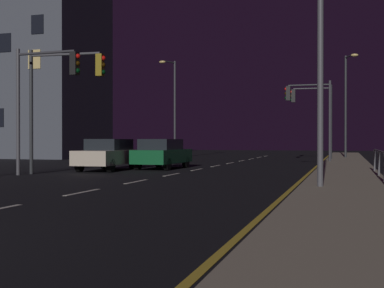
{
  "coord_description": "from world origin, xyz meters",
  "views": [
    {
      "loc": [
        7.28,
        -4.39,
        1.51
      ],
      "look_at": [
        -0.74,
        22.6,
        1.31
      ],
      "focal_mm": 48.39,
      "sensor_mm": 36.0,
      "label": 1
    }
  ],
  "objects_px": {
    "traffic_light_mid_right": "(310,105)",
    "car_oncoming": "(108,154)",
    "traffic_light_near_right": "(62,87)",
    "street_lamp_median": "(173,101)",
    "traffic_light_overhead_east": "(314,108)",
    "street_lamp_across_street": "(312,26)",
    "traffic_light_far_right": "(43,86)",
    "street_lamp_far_end": "(347,97)",
    "car": "(162,153)"
  },
  "relations": [
    {
      "from": "traffic_light_mid_right",
      "to": "car_oncoming",
      "type": "bearing_deg",
      "value": -128.79
    },
    {
      "from": "traffic_light_near_right",
      "to": "traffic_light_mid_right",
      "type": "bearing_deg",
      "value": 56.63
    },
    {
      "from": "traffic_light_mid_right",
      "to": "street_lamp_median",
      "type": "distance_m",
      "value": 13.79
    },
    {
      "from": "car_oncoming",
      "to": "traffic_light_overhead_east",
      "type": "distance_m",
      "value": 18.3
    },
    {
      "from": "traffic_light_near_right",
      "to": "street_lamp_across_street",
      "type": "distance_m",
      "value": 11.8
    },
    {
      "from": "traffic_light_mid_right",
      "to": "traffic_light_far_right",
      "type": "relative_size",
      "value": 0.96
    },
    {
      "from": "traffic_light_overhead_east",
      "to": "street_lamp_across_street",
      "type": "xyz_separation_m",
      "value": [
        1.29,
        -23.17,
        1.01
      ]
    },
    {
      "from": "traffic_light_near_right",
      "to": "street_lamp_far_end",
      "type": "relative_size",
      "value": 0.68
    },
    {
      "from": "car",
      "to": "street_lamp_median",
      "type": "distance_m",
      "value": 17.36
    },
    {
      "from": "street_lamp_median",
      "to": "traffic_light_far_right",
      "type": "bearing_deg",
      "value": -85.32
    },
    {
      "from": "traffic_light_mid_right",
      "to": "traffic_light_near_right",
      "type": "height_order",
      "value": "traffic_light_near_right"
    },
    {
      "from": "traffic_light_far_right",
      "to": "car_oncoming",
      "type": "bearing_deg",
      "value": 78.04
    },
    {
      "from": "traffic_light_overhead_east",
      "to": "traffic_light_near_right",
      "type": "bearing_deg",
      "value": -117.08
    },
    {
      "from": "street_lamp_across_street",
      "to": "street_lamp_median",
      "type": "bearing_deg",
      "value": 116.95
    },
    {
      "from": "street_lamp_far_end",
      "to": "street_lamp_across_street",
      "type": "distance_m",
      "value": 27.12
    },
    {
      "from": "car_oncoming",
      "to": "street_lamp_median",
      "type": "distance_m",
      "value": 18.92
    },
    {
      "from": "traffic_light_overhead_east",
      "to": "traffic_light_near_right",
      "type": "relative_size",
      "value": 0.98
    },
    {
      "from": "car",
      "to": "traffic_light_mid_right",
      "type": "height_order",
      "value": "traffic_light_mid_right"
    },
    {
      "from": "traffic_light_far_right",
      "to": "street_lamp_across_street",
      "type": "bearing_deg",
      "value": -16.29
    },
    {
      "from": "car_oncoming",
      "to": "traffic_light_mid_right",
      "type": "bearing_deg",
      "value": 51.21
    },
    {
      "from": "car",
      "to": "car_oncoming",
      "type": "height_order",
      "value": "same"
    },
    {
      "from": "car",
      "to": "street_lamp_far_end",
      "type": "xyz_separation_m",
      "value": [
        9.37,
        17.38,
        4.17
      ]
    },
    {
      "from": "car",
      "to": "street_lamp_across_street",
      "type": "relative_size",
      "value": 0.55
    },
    {
      "from": "car",
      "to": "car_oncoming",
      "type": "bearing_deg",
      "value": -135.07
    },
    {
      "from": "car",
      "to": "traffic_light_mid_right",
      "type": "xyz_separation_m",
      "value": [
        7.02,
        9.25,
        2.98
      ]
    },
    {
      "from": "traffic_light_mid_right",
      "to": "street_lamp_far_end",
      "type": "xyz_separation_m",
      "value": [
        2.36,
        8.12,
        1.19
      ]
    },
    {
      "from": "traffic_light_near_right",
      "to": "street_lamp_median",
      "type": "relative_size",
      "value": 0.67
    },
    {
      "from": "traffic_light_far_right",
      "to": "street_lamp_far_end",
      "type": "bearing_deg",
      "value": 62.47
    },
    {
      "from": "traffic_light_far_right",
      "to": "street_lamp_median",
      "type": "xyz_separation_m",
      "value": [
        -1.85,
        22.57,
        1.09
      ]
    },
    {
      "from": "traffic_light_overhead_east",
      "to": "street_lamp_far_end",
      "type": "bearing_deg",
      "value": 58.72
    },
    {
      "from": "car_oncoming",
      "to": "traffic_light_mid_right",
      "type": "xyz_separation_m",
      "value": [
        9.13,
        11.37,
        2.98
      ]
    },
    {
      "from": "traffic_light_mid_right",
      "to": "traffic_light_near_right",
      "type": "relative_size",
      "value": 0.95
    },
    {
      "from": "car_oncoming",
      "to": "traffic_light_overhead_east",
      "type": "xyz_separation_m",
      "value": [
        9.11,
        15.56,
        3.1
      ]
    },
    {
      "from": "car_oncoming",
      "to": "traffic_light_far_right",
      "type": "bearing_deg",
      "value": -101.96
    },
    {
      "from": "car",
      "to": "traffic_light_far_right",
      "type": "bearing_deg",
      "value": -115.27
    },
    {
      "from": "traffic_light_overhead_east",
      "to": "traffic_light_mid_right",
      "type": "bearing_deg",
      "value": -89.61
    },
    {
      "from": "traffic_light_overhead_east",
      "to": "street_lamp_across_street",
      "type": "bearing_deg",
      "value": -86.82
    },
    {
      "from": "traffic_light_far_right",
      "to": "traffic_light_near_right",
      "type": "distance_m",
      "value": 1.0
    },
    {
      "from": "street_lamp_far_end",
      "to": "street_lamp_across_street",
      "type": "xyz_separation_m",
      "value": [
        -1.1,
        -27.1,
        -0.06
      ]
    },
    {
      "from": "traffic_light_far_right",
      "to": "street_lamp_median",
      "type": "bearing_deg",
      "value": 94.68
    },
    {
      "from": "traffic_light_mid_right",
      "to": "traffic_light_far_right",
      "type": "distance_m",
      "value": 18.61
    },
    {
      "from": "street_lamp_median",
      "to": "street_lamp_across_street",
      "type": "xyz_separation_m",
      "value": [
        13.15,
        -25.87,
        0.04
      ]
    },
    {
      "from": "car",
      "to": "traffic_light_near_right",
      "type": "relative_size",
      "value": 0.81
    },
    {
      "from": "traffic_light_far_right",
      "to": "traffic_light_overhead_east",
      "type": "distance_m",
      "value": 22.25
    },
    {
      "from": "car",
      "to": "street_lamp_across_street",
      "type": "bearing_deg",
      "value": -49.59
    },
    {
      "from": "traffic_light_far_right",
      "to": "street_lamp_across_street",
      "type": "xyz_separation_m",
      "value": [
        11.31,
        -3.3,
        1.13
      ]
    },
    {
      "from": "traffic_light_near_right",
      "to": "street_lamp_median",
      "type": "bearing_deg",
      "value": 95.77
    },
    {
      "from": "car",
      "to": "car_oncoming",
      "type": "distance_m",
      "value": 2.99
    },
    {
      "from": "traffic_light_mid_right",
      "to": "traffic_light_near_right",
      "type": "xyz_separation_m",
      "value": [
        -9.71,
        -14.74,
        0.07
      ]
    },
    {
      "from": "car_oncoming",
      "to": "traffic_light_near_right",
      "type": "distance_m",
      "value": 4.58
    }
  ]
}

